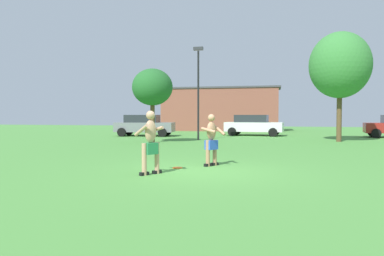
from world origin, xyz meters
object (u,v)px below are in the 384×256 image
at_px(player_in_blue, 212,139).
at_px(car_white_mid_lot, 253,125).
at_px(player_near, 150,141).
at_px(tree_left_field, 152,88).
at_px(car_gray_near_post, 144,125).
at_px(frisbee, 177,168).
at_px(lamp_post, 198,83).
at_px(tree_behind_players, 340,65).

height_order(player_in_blue, car_white_mid_lot, player_in_blue).
relative_size(player_near, tree_left_field, 0.41).
relative_size(player_near, car_gray_near_post, 0.39).
distance_m(car_gray_near_post, car_white_mid_lot, 8.24).
bearing_deg(car_gray_near_post, frisbee, -66.79).
xyz_separation_m(lamp_post, tree_behind_players, (8.39, 0.55, 0.95)).
bearing_deg(lamp_post, tree_behind_players, 3.77).
bearing_deg(tree_left_field, player_in_blue, -60.80).
bearing_deg(car_gray_near_post, player_in_blue, -62.89).
bearing_deg(player_near, frisbee, 71.84).
distance_m(player_in_blue, lamp_post, 11.83).
bearing_deg(lamp_post, player_in_blue, -76.49).
distance_m(frisbee, tree_behind_players, 14.80).
distance_m(lamp_post, tree_behind_players, 8.46).
height_order(player_in_blue, frisbee, player_in_blue).
height_order(car_white_mid_lot, lamp_post, lamp_post).
xyz_separation_m(frisbee, car_gray_near_post, (-6.58, 15.35, 0.81)).
bearing_deg(tree_behind_players, lamp_post, -176.23).
bearing_deg(frisbee, player_near, -108.16).
bearing_deg(tree_behind_players, frisbee, -117.98).
bearing_deg(tree_left_field, player_near, -71.76).
distance_m(car_gray_near_post, lamp_post, 6.51).
bearing_deg(car_white_mid_lot, player_near, -95.32).
distance_m(car_white_mid_lot, lamp_post, 7.06).
relative_size(lamp_post, tree_left_field, 1.38).
height_order(lamp_post, tree_behind_players, tree_behind_players).
distance_m(car_white_mid_lot, tree_behind_players, 8.25).
bearing_deg(player_near, tree_behind_players, 62.87).
xyz_separation_m(car_gray_near_post, tree_behind_players, (13.20, -2.89, 3.67)).
bearing_deg(tree_left_field, car_white_mid_lot, 57.46).
height_order(player_in_blue, tree_left_field, tree_left_field).
height_order(car_white_mid_lot, tree_behind_players, tree_behind_players).
distance_m(player_in_blue, frisbee, 1.43).
xyz_separation_m(car_white_mid_lot, lamp_post, (-3.11, -5.72, 2.73)).
xyz_separation_m(frisbee, tree_behind_players, (6.62, 12.46, 4.49)).
bearing_deg(tree_left_field, car_gray_near_post, 113.95).
distance_m(car_gray_near_post, tree_behind_players, 14.00).
relative_size(player_in_blue, lamp_post, 0.28).
bearing_deg(player_near, tree_left_field, 108.24).
height_order(frisbee, car_gray_near_post, car_gray_near_post).
bearing_deg(player_in_blue, lamp_post, 103.51).
height_order(frisbee, tree_behind_players, tree_behind_players).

